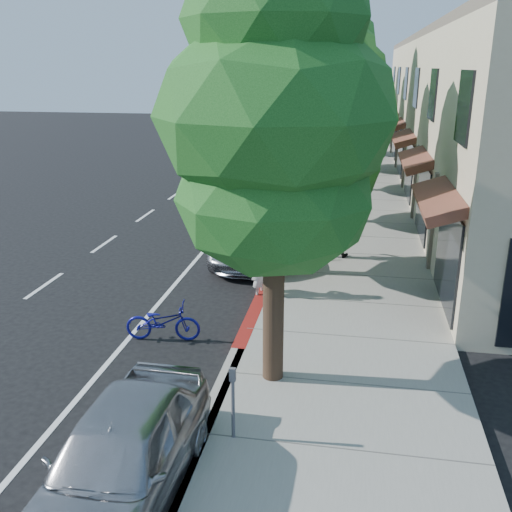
% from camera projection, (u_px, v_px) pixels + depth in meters
% --- Properties ---
extents(ground, '(120.00, 120.00, 0.00)m').
position_uv_depth(ground, '(247.00, 334.00, 13.15)').
color(ground, black).
rests_on(ground, ground).
extents(sidewalk, '(4.60, 56.00, 0.15)m').
position_uv_depth(sidewalk, '(353.00, 238.00, 20.22)').
color(sidewalk, gray).
rests_on(sidewalk, ground).
extents(curb, '(0.30, 56.00, 0.15)m').
position_uv_depth(curb, '(289.00, 235.00, 20.60)').
color(curb, '#9E998E').
rests_on(curb, ground).
extents(curb_red_segment, '(0.32, 4.00, 0.15)m').
position_uv_depth(curb_red_segment, '(255.00, 313.00, 14.06)').
color(curb_red_segment, maroon).
rests_on(curb_red_segment, ground).
extents(street_tree_0, '(4.13, 4.13, 7.82)m').
position_uv_depth(street_tree_0, '(275.00, 123.00, 9.56)').
color(street_tree_0, black).
rests_on(street_tree_0, ground).
extents(street_tree_1, '(4.95, 4.95, 7.42)m').
position_uv_depth(street_tree_1, '(307.00, 120.00, 15.31)').
color(street_tree_1, black).
rests_on(street_tree_1, ground).
extents(street_tree_2, '(4.48, 4.48, 7.23)m').
position_uv_depth(street_tree_2, '(322.00, 106.00, 20.92)').
color(street_tree_2, black).
rests_on(street_tree_2, ground).
extents(street_tree_3, '(5.29, 5.29, 8.56)m').
position_uv_depth(street_tree_3, '(331.00, 79.00, 26.26)').
color(street_tree_3, black).
rests_on(street_tree_3, ground).
extents(street_tree_4, '(4.92, 4.92, 7.26)m').
position_uv_depth(street_tree_4, '(336.00, 93.00, 32.15)').
color(street_tree_4, black).
rests_on(street_tree_4, ground).
extents(street_tree_5, '(4.58, 4.58, 7.77)m').
position_uv_depth(street_tree_5, '(340.00, 82.00, 37.61)').
color(street_tree_5, black).
rests_on(street_tree_5, ground).
extents(cyclist, '(0.57, 0.78, 1.97)m').
position_uv_depth(cyclist, '(262.00, 263.00, 14.90)').
color(cyclist, silver).
rests_on(cyclist, ground).
extents(bicycle, '(1.74, 0.78, 0.88)m').
position_uv_depth(bicycle, '(163.00, 322.00, 12.76)').
color(bicycle, navy).
rests_on(bicycle, ground).
extents(silver_suv, '(2.62, 5.31, 1.45)m').
position_uv_depth(silver_suv, '(256.00, 236.00, 18.18)').
color(silver_suv, '#A4A3A8').
rests_on(silver_suv, ground).
extents(dark_sedan, '(2.00, 4.51, 1.44)m').
position_uv_depth(dark_sedan, '(271.00, 196.00, 23.79)').
color(dark_sedan, black).
rests_on(dark_sedan, ground).
extents(white_pickup, '(2.94, 5.89, 1.64)m').
position_uv_depth(white_pickup, '(271.00, 168.00, 29.68)').
color(white_pickup, silver).
rests_on(white_pickup, ground).
extents(dark_suv_far, '(2.17, 4.92, 1.65)m').
position_uv_depth(dark_suv_far, '(286.00, 156.00, 33.59)').
color(dark_suv_far, black).
rests_on(dark_suv_far, ground).
extents(near_car_a, '(1.78, 4.30, 1.46)m').
position_uv_depth(near_car_a, '(120.00, 457.00, 7.91)').
color(near_car_a, '#A1A1A5').
rests_on(near_car_a, ground).
extents(pedestrian, '(0.96, 0.77, 1.90)m').
position_uv_depth(pedestrian, '(335.00, 227.00, 17.82)').
color(pedestrian, black).
rests_on(pedestrian, sidewalk).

